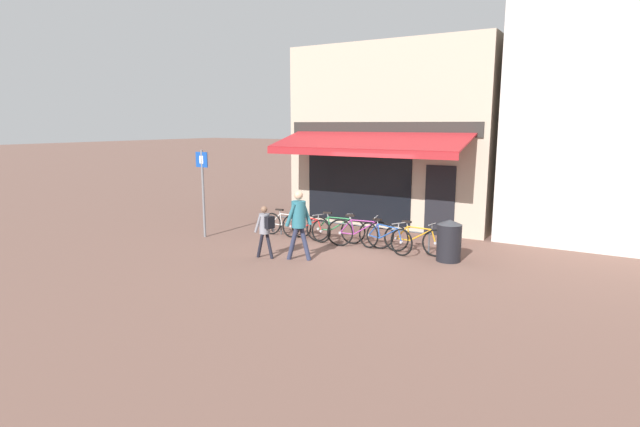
% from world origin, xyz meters
% --- Properties ---
extents(ground_plane, '(160.00, 160.00, 0.00)m').
position_xyz_m(ground_plane, '(0.00, 0.00, 0.00)').
color(ground_plane, brown).
extents(shop_front, '(6.67, 4.78, 5.81)m').
position_xyz_m(shop_front, '(-0.56, 4.21, 2.90)').
color(shop_front, tan).
rests_on(shop_front, ground_plane).
extents(bike_rack_rail, '(4.71, 0.04, 0.57)m').
position_xyz_m(bike_rack_rail, '(-0.36, 0.38, 0.49)').
color(bike_rack_rail, '#47494F').
rests_on(bike_rack_rail, ground_plane).
extents(bicycle_silver, '(1.69, 0.52, 0.81)m').
position_xyz_m(bicycle_silver, '(-2.45, 0.33, 0.35)').
color(bicycle_silver, black).
rests_on(bicycle_silver, ground_plane).
extents(bicycle_red, '(1.77, 0.52, 0.81)m').
position_xyz_m(bicycle_red, '(-1.65, 0.17, 0.36)').
color(bicycle_red, black).
rests_on(bicycle_red, ground_plane).
extents(bicycle_green, '(1.73, 0.69, 0.88)m').
position_xyz_m(bicycle_green, '(-0.78, 0.36, 0.38)').
color(bicycle_green, black).
rests_on(bicycle_green, ground_plane).
extents(bicycle_purple, '(1.80, 0.67, 0.89)m').
position_xyz_m(bicycle_purple, '(0.08, 0.18, 0.40)').
color(bicycle_purple, black).
rests_on(bicycle_purple, ground_plane).
extents(bicycle_blue, '(1.76, 0.65, 0.84)m').
position_xyz_m(bicycle_blue, '(0.83, 0.10, 0.38)').
color(bicycle_blue, black).
rests_on(bicycle_blue, ground_plane).
extents(bicycle_orange, '(1.75, 0.52, 0.85)m').
position_xyz_m(bicycle_orange, '(1.61, 0.31, 0.38)').
color(bicycle_orange, black).
rests_on(bicycle_orange, ground_plane).
extents(pedestrian_adult, '(0.59, 0.54, 1.72)m').
position_xyz_m(pedestrian_adult, '(-0.63, -1.72, 1.05)').
color(pedestrian_adult, '#282D47').
rests_on(pedestrian_adult, ground_plane).
extents(pedestrian_child, '(0.52, 0.34, 1.32)m').
position_xyz_m(pedestrian_child, '(-1.42, -2.03, 0.82)').
color(pedestrian_child, black).
rests_on(pedestrian_child, ground_plane).
extents(litter_bin, '(0.60, 0.60, 1.02)m').
position_xyz_m(litter_bin, '(2.54, 0.08, 0.51)').
color(litter_bin, black).
rests_on(litter_bin, ground_plane).
extents(parking_sign, '(0.44, 0.07, 2.56)m').
position_xyz_m(parking_sign, '(-4.41, -1.06, 1.56)').
color(parking_sign, slate).
rests_on(parking_sign, ground_plane).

